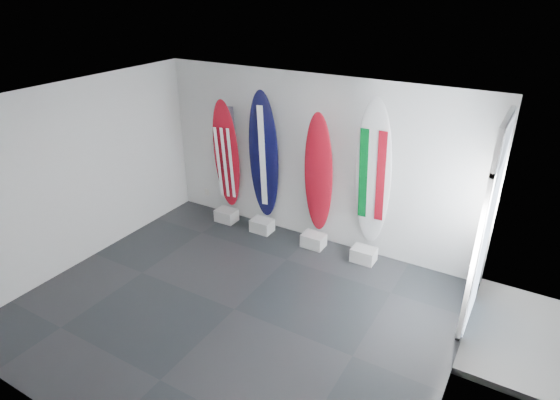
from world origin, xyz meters
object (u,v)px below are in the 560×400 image
Objects in this scene: surfboard_usa at (226,156)px; surfboard_swiss at (318,175)px; surfboard_italy at (373,176)px; surfboard_navy at (264,157)px.

surfboard_swiss is at bearing -13.50° from surfboard_usa.
surfboard_usa is 2.89m from surfboard_italy.
surfboard_swiss is 0.97m from surfboard_italy.
surfboard_swiss is 0.86× the size of surfboard_italy.
surfboard_italy reaches higher than surfboard_navy.
surfboard_navy is (0.84, 0.00, 0.13)m from surfboard_usa.
surfboard_navy is 2.05m from surfboard_italy.
surfboard_usa is 0.85m from surfboard_navy.
surfboard_swiss is at bearing 176.98° from surfboard_italy.
surfboard_usa is 0.85× the size of surfboard_italy.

